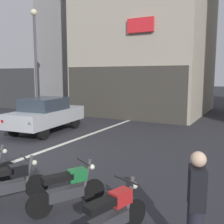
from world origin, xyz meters
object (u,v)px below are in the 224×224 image
car_silver_crossing_near (46,114)px  motorcycle_black_row_centre (10,183)px  person_by_motorcycles (196,207)px  street_lamp (35,54)px  motorcycle_green_row_right_mid (68,188)px  motorcycle_red_row_rightmost (112,215)px

car_silver_crossing_near → motorcycle_black_row_centre: bearing=-53.7°
car_silver_crossing_near → motorcycle_black_row_centre: car_silver_crossing_near is taller
car_silver_crossing_near → person_by_motorcycles: (7.99, -5.69, -0.03)m
car_silver_crossing_near → street_lamp: street_lamp is taller
motorcycle_green_row_right_mid → motorcycle_black_row_centre: bearing=-163.3°
car_silver_crossing_near → motorcycle_red_row_rightmost: (6.70, -5.81, -0.43)m
car_silver_crossing_near → motorcycle_black_row_centre: size_ratio=2.85×
car_silver_crossing_near → street_lamp: 4.24m
car_silver_crossing_near → street_lamp: bearing=141.4°
street_lamp → motorcycle_red_row_rightmost: street_lamp is taller
car_silver_crossing_near → person_by_motorcycles: 9.80m
motorcycle_black_row_centre → motorcycle_red_row_rightmost: size_ratio=0.93×
motorcycle_red_row_rightmost → street_lamp: bearing=139.7°
motorcycle_black_row_centre → street_lamp: bearing=130.8°
car_silver_crossing_near → motorcycle_green_row_right_mid: bearing=-44.4°
motorcycle_black_row_centre → car_silver_crossing_near: bearing=126.3°
motorcycle_black_row_centre → motorcycle_red_row_rightmost: 2.51m
street_lamp → motorcycle_red_row_rightmost: 12.38m
motorcycle_black_row_centre → motorcycle_green_row_right_mid: (1.26, 0.38, 0.00)m
car_silver_crossing_near → motorcycle_black_row_centre: (4.19, -5.72, -0.43)m
motorcycle_black_row_centre → motorcycle_red_row_rightmost: (2.51, -0.10, 0.00)m
motorcycle_black_row_centre → person_by_motorcycles: (3.79, 0.03, 0.40)m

